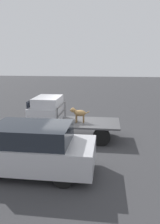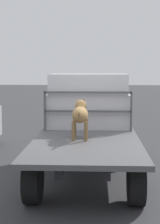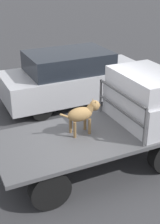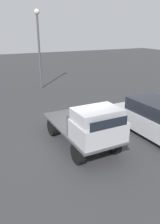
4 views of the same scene
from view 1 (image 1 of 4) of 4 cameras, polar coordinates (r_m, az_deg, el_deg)
The scene contains 6 objects.
ground_plane at distance 10.48m, azimuth -1.40°, elevation -6.78°, with size 80.00×80.00×0.00m, color #38383A.
flatbed_truck at distance 10.29m, azimuth -1.42°, elevation -3.65°, with size 4.15×1.89×0.82m.
truck_cab at distance 10.38m, azimuth -8.71°, elevation 0.67°, with size 1.34×1.77×1.14m.
truck_headboard at distance 10.21m, azimuth -4.87°, elevation 0.51°, with size 0.04×1.77×0.80m.
dog at distance 9.98m, azimuth -0.43°, elevation -0.23°, with size 0.92×0.29×0.71m.
parked_sedan at distance 7.39m, azimuth -13.54°, elevation -9.23°, with size 4.48×1.82×1.63m.
Camera 1 is at (-1.49, 9.73, 3.62)m, focal length 35.00 mm.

